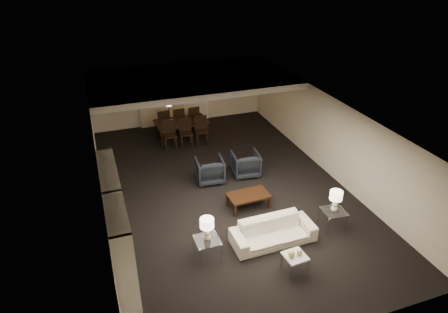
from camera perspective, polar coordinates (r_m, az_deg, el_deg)
name	(u,v)px	position (r m, az deg, el deg)	size (l,w,h in m)	color
floor	(224,188)	(12.21, 0.00, -4.56)	(11.00, 11.00, 0.00)	black
ceiling	(224,112)	(11.06, 0.00, 6.41)	(7.00, 11.00, 0.02)	silver
wall_back	(179,93)	(16.46, -6.45, 9.00)	(7.00, 0.02, 2.50)	#C3B49D
wall_front	(328,288)	(7.60, 14.63, -17.70)	(7.00, 0.02, 2.50)	#C3B49D
wall_left	(99,172)	(11.07, -17.37, -2.15)	(0.02, 11.00, 2.50)	#C3B49D
wall_right	(328,135)	(13.05, 14.67, 2.99)	(0.02, 11.00, 2.50)	#C3B49D
ceiling_soffit	(191,79)	(14.26, -4.77, 10.92)	(7.00, 4.00, 0.20)	silver
curtains	(157,97)	(16.24, -9.49, 8.33)	(1.50, 0.12, 2.40)	beige
door	(196,96)	(16.66, -4.03, 8.61)	(0.90, 0.05, 2.10)	silver
painting	(228,81)	(16.89, 0.57, 10.74)	(0.95, 0.04, 0.65)	#142D38
media_unit	(118,232)	(8.92, -14.91, -10.37)	(0.38, 3.40, 2.35)	white
pendant_light	(199,92)	(14.48, -3.53, 9.24)	(0.52, 0.52, 0.24)	#D8591E
sofa	(273,232)	(10.09, 7.04, -10.64)	(2.08, 0.81, 0.61)	beige
coffee_table	(248,201)	(11.31, 3.49, -6.30)	(1.14, 0.67, 0.41)	black
armchair_left	(210,170)	(12.39, -2.06, -1.94)	(0.83, 0.85, 0.78)	black
armchair_right	(245,164)	(12.75, 3.08, -1.04)	(0.83, 0.85, 0.78)	black
side_table_left	(208,248)	(9.62, -2.37, -12.99)	(0.57, 0.57, 0.53)	white
side_table_right	(332,219)	(10.86, 15.22, -8.64)	(0.57, 0.57, 0.53)	white
table_lamp_left	(207,229)	(9.26, -2.43, -10.37)	(0.32, 0.32, 0.59)	beige
table_lamp_right	(335,201)	(10.54, 15.60, -6.18)	(0.32, 0.32, 0.59)	white
marble_table	(294,264)	(9.41, 10.01, -14.84)	(0.48, 0.48, 0.48)	white
gold_gourd_a	(291,254)	(9.16, 9.61, -13.56)	(0.15, 0.15, 0.15)	#DAC873
gold_gourd_b	(299,252)	(9.25, 10.73, -13.28)	(0.13, 0.13, 0.13)	tan
television	(116,212)	(9.73, -15.22, -7.72)	(0.14, 1.05, 0.61)	black
vase_blue	(125,271)	(8.01, -13.93, -15.65)	(0.18, 0.18, 0.19)	#282EAE
vase_amber	(117,226)	(8.30, -14.98, -9.61)	(0.15, 0.15, 0.16)	#C27940
floor_speaker	(122,231)	(10.06, -14.35, -10.32)	(0.11, 0.11, 0.96)	black
dining_table	(182,130)	(15.28, -6.03, 3.81)	(1.95, 1.09, 0.69)	black
chair_nl	(170,135)	(14.52, -7.73, 3.07)	(0.47, 0.47, 1.02)	black
chair_nm	(186,133)	(14.63, -5.44, 3.42)	(0.47, 0.47, 1.02)	black
chair_nr	(202,130)	(14.77, -3.19, 3.75)	(0.47, 0.47, 1.02)	black
chair_fl	(163,122)	(15.69, -8.77, 4.96)	(0.47, 0.47, 1.02)	black
chair_fm	(178,120)	(15.79, -6.63, 5.26)	(0.47, 0.47, 1.02)	black
chair_fr	(192,118)	(15.92, -4.53, 5.56)	(0.47, 0.47, 1.02)	black
floor_lamp	(170,119)	(15.37, -7.77, 5.36)	(0.21, 0.21, 1.43)	black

